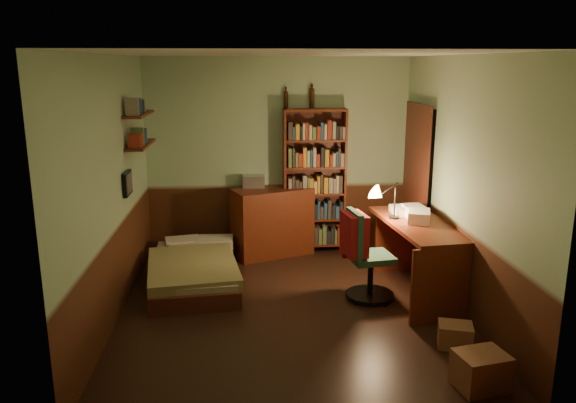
{
  "coord_description": "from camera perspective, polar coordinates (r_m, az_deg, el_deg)",
  "views": [
    {
      "loc": [
        -0.44,
        -5.46,
        2.52
      ],
      "look_at": [
        0.0,
        0.25,
        1.1
      ],
      "focal_mm": 35.0,
      "sensor_mm": 36.0,
      "label": 1
    }
  ],
  "objects": [
    {
      "name": "bookshelf",
      "position": [
        7.53,
        2.69,
        2.02
      ],
      "size": [
        0.83,
        0.26,
        1.94
      ],
      "primitive_type": "cube",
      "rotation": [
        0.0,
        0.0,
        0.01
      ],
      "color": "#531F0F",
      "rests_on": "ground"
    },
    {
      "name": "cardboard_box_b",
      "position": [
        5.47,
        16.62,
        -12.89
      ],
      "size": [
        0.36,
        0.32,
        0.21
      ],
      "primitive_type": "cube",
      "rotation": [
        0.0,
        0.0,
        -0.29
      ],
      "color": "brown",
      "rests_on": "ground"
    },
    {
      "name": "paper_stack",
      "position": [
        6.29,
        13.16,
        -1.47
      ],
      "size": [
        0.32,
        0.37,
        0.13
      ],
      "primitive_type": "cube",
      "rotation": [
        0.0,
        0.0,
        -0.31
      ],
      "color": "silver",
      "rests_on": "desk"
    },
    {
      "name": "wall_left",
      "position": [
        5.75,
        -17.58,
        1.01
      ],
      "size": [
        0.02,
        4.0,
        2.6
      ],
      "primitive_type": "cube",
      "color": "#92B38B",
      "rests_on": "ground"
    },
    {
      "name": "mini_stereo",
      "position": [
        7.51,
        -3.53,
        2.09
      ],
      "size": [
        0.29,
        0.23,
        0.16
      ],
      "primitive_type": "cube",
      "rotation": [
        0.0,
        0.0,
        -0.01
      ],
      "color": "#B2B2B7",
      "rests_on": "dresser"
    },
    {
      "name": "red_jacket",
      "position": [
        5.7,
        6.5,
        1.54
      ],
      "size": [
        0.3,
        0.42,
        0.45
      ],
      "primitive_type": "cube",
      "rotation": [
        0.0,
        0.0,
        0.26
      ],
      "color": "#A8171E",
      "rests_on": "office_chair"
    },
    {
      "name": "floor",
      "position": [
        6.03,
        0.19,
        -10.87
      ],
      "size": [
        3.5,
        4.0,
        0.02
      ],
      "primitive_type": "cube",
      "color": "black",
      "rests_on": "ground"
    },
    {
      "name": "bed",
      "position": [
        6.69,
        -9.54,
        -6.0
      ],
      "size": [
        1.1,
        1.83,
        0.52
      ],
      "primitive_type": "cube",
      "rotation": [
        0.0,
        0.0,
        0.09
      ],
      "color": "olive",
      "rests_on": "ground"
    },
    {
      "name": "doorway",
      "position": [
        7.26,
        13.01,
        1.47
      ],
      "size": [
        0.06,
        0.9,
        2.0
      ],
      "primitive_type": "cube",
      "color": "black",
      "rests_on": "ground"
    },
    {
      "name": "office_chair",
      "position": [
        6.14,
        8.46,
        -5.02
      ],
      "size": [
        0.61,
        0.55,
        1.08
      ],
      "primitive_type": "cube",
      "rotation": [
        0.0,
        0.0,
        0.15
      ],
      "color": "#29553C",
      "rests_on": "ground"
    },
    {
      "name": "bottle_left",
      "position": [
        7.45,
        -0.22,
        10.29
      ],
      "size": [
        0.06,
        0.06,
        0.22
      ],
      "primitive_type": "cylinder",
      "rotation": [
        0.0,
        0.0,
        0.03
      ],
      "color": "black",
      "rests_on": "bookshelf"
    },
    {
      "name": "wall_front",
      "position": [
        3.68,
        2.73,
        -5.4
      ],
      "size": [
        3.5,
        0.02,
        2.6
      ],
      "primitive_type": "cube",
      "color": "#92B38B",
      "rests_on": "ground"
    },
    {
      "name": "wall_right",
      "position": [
        6.01,
        17.17,
        1.59
      ],
      "size": [
        0.02,
        4.0,
        2.6
      ],
      "primitive_type": "cube",
      "color": "#92B38B",
      "rests_on": "ground"
    },
    {
      "name": "desk_lamp",
      "position": [
        6.32,
        10.84,
        0.88
      ],
      "size": [
        0.18,
        0.18,
        0.59
      ],
      "primitive_type": "cone",
      "rotation": [
        0.0,
        0.0,
        -0.02
      ],
      "color": "black",
      "rests_on": "desk"
    },
    {
      "name": "desk",
      "position": [
        6.4,
        13.01,
        -5.67
      ],
      "size": [
        0.8,
        1.6,
        0.83
      ],
      "primitive_type": "cube",
      "rotation": [
        0.0,
        0.0,
        0.11
      ],
      "color": "#531F0F",
      "rests_on": "ground"
    },
    {
      "name": "framed_picture",
      "position": [
        6.32,
        -16.01,
        1.79
      ],
      "size": [
        0.04,
        0.32,
        0.26
      ],
      "primitive_type": "cube",
      "color": "black",
      "rests_on": "wall_left"
    },
    {
      "name": "wall_shelf_lower",
      "position": [
        6.73,
        -14.71,
        5.61
      ],
      "size": [
        0.2,
        0.9,
        0.03
      ],
      "primitive_type": "cube",
      "color": "#531F0F",
      "rests_on": "wall_left"
    },
    {
      "name": "wall_back",
      "position": [
        7.58,
        -1.03,
        4.66
      ],
      "size": [
        3.5,
        0.02,
        2.6
      ],
      "primitive_type": "cube",
      "color": "#92B38B",
      "rests_on": "ground"
    },
    {
      "name": "ceiling",
      "position": [
        5.48,
        0.21,
        14.87
      ],
      "size": [
        3.5,
        4.0,
        0.02
      ],
      "primitive_type": "cube",
      "color": "silver",
      "rests_on": "wall_back"
    },
    {
      "name": "dresser",
      "position": [
        7.52,
        -1.62,
        -2.04
      ],
      "size": [
        1.13,
        0.84,
        0.91
      ],
      "primitive_type": "cube",
      "rotation": [
        0.0,
        0.0,
        0.37
      ],
      "color": "#531F0F",
      "rests_on": "ground"
    },
    {
      "name": "wall_shelf_upper",
      "position": [
        6.69,
        -14.9,
        8.58
      ],
      "size": [
        0.2,
        0.9,
        0.03
      ],
      "primitive_type": "cube",
      "color": "#531F0F",
      "rests_on": "wall_left"
    },
    {
      "name": "door_trim",
      "position": [
        7.25,
        12.75,
        1.47
      ],
      "size": [
        0.02,
        0.98,
        2.08
      ],
      "primitive_type": "cube",
      "color": "#451D13",
      "rests_on": "ground"
    },
    {
      "name": "bottle_right",
      "position": [
        7.48,
        2.45,
        10.43
      ],
      "size": [
        0.08,
        0.08,
        0.26
      ],
      "primitive_type": "cylinder",
      "rotation": [
        0.0,
        0.0,
        0.23
      ],
      "color": "black",
      "rests_on": "bookshelf"
    },
    {
      "name": "cardboard_box_a",
      "position": [
        4.89,
        19.02,
        -15.92
      ],
      "size": [
        0.45,
        0.38,
        0.29
      ],
      "primitive_type": "cube",
      "rotation": [
        0.0,
        0.0,
        0.2
      ],
      "color": "brown",
      "rests_on": "ground"
    }
  ]
}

